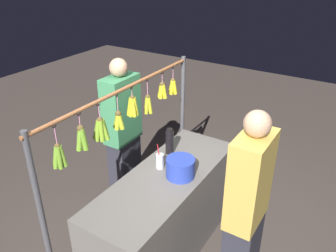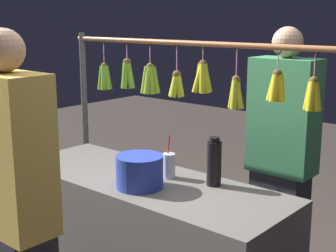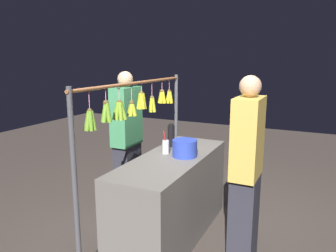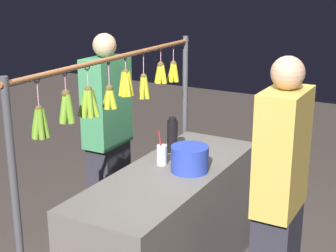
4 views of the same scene
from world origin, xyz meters
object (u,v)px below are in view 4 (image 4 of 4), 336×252
customer_person (279,204)px  water_bottle (172,136)px  blue_bucket (190,159)px  vendor_person (108,140)px  drink_cup (162,155)px

customer_person → water_bottle: bearing=-114.3°
blue_bucket → customer_person: size_ratio=0.15×
blue_bucket → vendor_person: (-0.34, -0.91, -0.12)m
vendor_person → customer_person: (0.49, 1.57, 0.01)m
drink_cup → customer_person: bearing=79.7°
drink_cup → customer_person: (0.16, 0.88, -0.10)m
water_bottle → blue_bucket: 0.40m
blue_bucket → customer_person: 0.68m
blue_bucket → vendor_person: 0.98m
drink_cup → vendor_person: bearing=-115.4°
blue_bucket → customer_person: customer_person is taller
drink_cup → water_bottle: bearing=-166.8°
blue_bucket → water_bottle: bearing=-134.5°
vendor_person → customer_person: 1.65m
water_bottle → customer_person: (0.42, 0.94, -0.15)m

